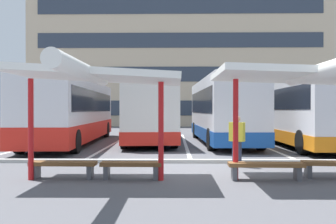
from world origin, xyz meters
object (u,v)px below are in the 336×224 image
bench_1 (131,166)px  bench_3 (332,166)px  coach_bus_2 (222,111)px  coach_bus_3 (302,111)px  bench_0 (63,166)px  coach_bus_1 (148,112)px  waiting_passenger_0 (237,137)px  coach_bus_0 (73,112)px  waiting_shelter_0 (93,77)px  waiting_shelter_1 (304,77)px  bench_2 (266,167)px

bench_1 → bench_3: same height
coach_bus_2 → coach_bus_3: size_ratio=1.03×
bench_0 → bench_1: bearing=-1.8°
coach_bus_1 → coach_bus_3: (7.85, -2.51, 0.09)m
coach_bus_2 → coach_bus_3: coach_bus_2 is taller
coach_bus_3 → waiting_passenger_0: 8.00m
coach_bus_0 → coach_bus_1: 4.15m
coach_bus_2 → waiting_shelter_0: size_ratio=2.21×
bench_0 → waiting_passenger_0: waiting_passenger_0 is taller
bench_0 → bench_1: size_ratio=1.09×
coach_bus_3 → bench_0: bearing=-136.8°
coach_bus_0 → waiting_shelter_1: coach_bus_0 is taller
coach_bus_2 → waiting_passenger_0: 8.30m
coach_bus_2 → bench_1: (-3.73, -10.36, -1.43)m
bench_1 → waiting_passenger_0: (3.11, 2.12, 0.61)m
coach_bus_3 → waiting_shelter_0: size_ratio=2.15×
waiting_passenger_0 → bench_0: bearing=-157.2°
waiting_shelter_0 → bench_1: waiting_shelter_0 is taller
waiting_shelter_0 → coach_bus_3: bearing=47.5°
bench_2 → bench_3: bearing=8.1°
waiting_shelter_1 → coach_bus_2: bearing=93.5°
coach_bus_0 → waiting_shelter_0: 10.92m
coach_bus_1 → waiting_passenger_0: 9.82m
bench_1 → bench_3: size_ratio=1.03×
bench_1 → bench_2: 3.48m
coach_bus_0 → coach_bus_3: coach_bus_3 is taller
coach_bus_0 → bench_2: 12.73m
coach_bus_3 → bench_1: coach_bus_3 is taller
coach_bus_3 → waiting_shelter_0: 12.46m
bench_0 → bench_3: same height
waiting_shelter_1 → bench_0: bearing=176.9°
coach_bus_0 → waiting_passenger_0: bearing=-46.6°
bench_1 → waiting_passenger_0: size_ratio=0.98×
waiting_shelter_0 → bench_1: bearing=24.1°
coach_bus_0 → bench_2: (7.76, -10.00, -1.36)m
coach_bus_0 → waiting_passenger_0: 10.79m
coach_bus_0 → bench_1: coach_bus_0 is taller
bench_0 → bench_2: same height
coach_bus_3 → bench_1: bearing=-130.5°
waiting_shelter_1 → bench_1: bearing=176.5°
coach_bus_3 → bench_0: (-9.29, -8.71, -1.43)m
waiting_passenger_0 → coach_bus_2: bearing=85.7°
bench_0 → waiting_shelter_1: 6.60m
waiting_shelter_0 → bench_0: (-0.90, 0.46, -2.30)m
bench_1 → waiting_shelter_1: bearing=-3.5°
bench_1 → waiting_shelter_1: (4.38, -0.27, 2.30)m
coach_bus_2 → bench_3: coach_bus_2 is taller
bench_2 → waiting_passenger_0: (-0.37, 2.19, 0.60)m
coach_bus_2 → bench_1: size_ratio=6.65×
bench_0 → waiting_passenger_0: (4.91, 2.06, 0.60)m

